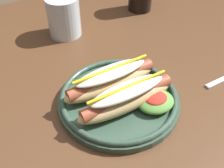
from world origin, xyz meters
The scene contains 3 objects.
dining_table centered at (0.00, 0.00, 0.64)m, with size 1.19×0.93×0.74m.
hot_dog_plate centered at (0.05, -0.11, 0.77)m, with size 0.25×0.25×0.08m.
water_cup centered at (0.05, 0.20, 0.79)m, with size 0.09×0.09×0.11m, color silver.
Camera 1 is at (-0.14, -0.45, 1.15)m, focal length 43.18 mm.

